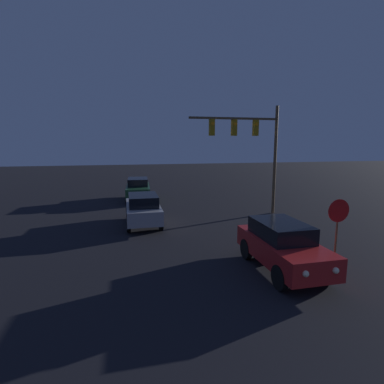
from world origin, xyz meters
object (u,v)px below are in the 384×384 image
at_px(car_mid, 143,209).
at_px(stop_sign, 338,220).
at_px(car_near, 282,245).
at_px(car_far, 138,189).
at_px(traffic_signal_mast, 252,140).

bearing_deg(car_mid, stop_sign, -49.74).
height_order(car_near, car_mid, same).
height_order(car_far, stop_sign, stop_sign).
relative_size(car_far, traffic_signal_mast, 0.64).
bearing_deg(stop_sign, car_near, 169.50).
bearing_deg(stop_sign, car_mid, 130.54).
bearing_deg(car_far, traffic_signal_mast, 138.73).
bearing_deg(traffic_signal_mast, car_near, -105.64).
distance_m(car_mid, traffic_signal_mast, 7.29).
bearing_deg(car_near, traffic_signal_mast, -106.15).
bearing_deg(car_far, stop_sign, 115.77).
relative_size(car_mid, traffic_signal_mast, 0.63).
distance_m(car_mid, car_far, 7.06).
relative_size(car_near, stop_sign, 1.67).
bearing_deg(car_near, car_far, -73.71).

